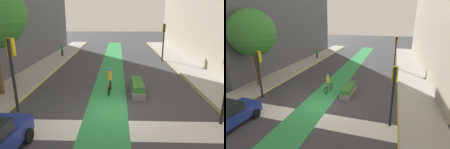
% 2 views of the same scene
% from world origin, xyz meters
% --- Properties ---
extents(ground_plane, '(120.00, 120.00, 0.00)m').
position_xyz_m(ground_plane, '(0.00, 0.00, 0.00)').
color(ground_plane, '#38383D').
extents(bike_lane_paint, '(2.40, 60.00, 0.01)m').
position_xyz_m(bike_lane_paint, '(-0.42, 0.00, 0.00)').
color(bike_lane_paint, '#2D8C47').
rests_on(bike_lane_paint, ground_plane).
extents(crosswalk_band, '(12.00, 1.80, 0.01)m').
position_xyz_m(crosswalk_band, '(0.00, -2.00, 0.00)').
color(crosswalk_band, silver).
rests_on(crosswalk_band, ground_plane).
extents(sidewalk_left, '(3.00, 60.00, 0.15)m').
position_xyz_m(sidewalk_left, '(-7.50, 0.00, 0.07)').
color(sidewalk_left, '#9E9E99').
rests_on(sidewalk_left, ground_plane).
extents(curb_stripe_left, '(0.16, 60.00, 0.01)m').
position_xyz_m(curb_stripe_left, '(-6.00, 0.00, 0.01)').
color(curb_stripe_left, yellow).
rests_on(curb_stripe_left, ground_plane).
extents(sidewalk_right, '(3.00, 60.00, 0.15)m').
position_xyz_m(sidewalk_right, '(7.50, 0.00, 0.07)').
color(sidewalk_right, '#9E9E99').
rests_on(sidewalk_right, ground_plane).
extents(curb_stripe_right, '(0.16, 60.00, 0.01)m').
position_xyz_m(curb_stripe_right, '(6.00, 0.00, 0.01)').
color(curb_stripe_right, yellow).
rests_on(curb_stripe_right, ground_plane).
extents(traffic_signal_near_right, '(0.35, 0.52, 3.98)m').
position_xyz_m(traffic_signal_near_right, '(5.43, -1.13, 2.80)').
color(traffic_signal_near_right, black).
rests_on(traffic_signal_near_right, ground_plane).
extents(traffic_signal_near_left, '(0.35, 0.52, 4.12)m').
position_xyz_m(traffic_signal_near_left, '(-5.49, -0.03, 2.89)').
color(traffic_signal_near_left, black).
rests_on(traffic_signal_near_left, ground_plane).
extents(traffic_signal_far_right, '(0.35, 0.52, 4.37)m').
position_xyz_m(traffic_signal_far_right, '(5.51, 13.35, 3.06)').
color(traffic_signal_far_right, black).
rests_on(traffic_signal_far_right, ground_plane).
extents(car_blue_left_near, '(2.19, 4.28, 1.57)m').
position_xyz_m(car_blue_left_near, '(-4.57, -4.53, 0.80)').
color(car_blue_left_near, navy).
rests_on(car_blue_left_near, ground_plane).
extents(cyclist_in_lane, '(0.32, 1.73, 1.86)m').
position_xyz_m(cyclist_in_lane, '(-0.36, 2.75, 0.97)').
color(cyclist_in_lane, black).
rests_on(cyclist_in_lane, ground_plane).
extents(pedestrian_sidewalk_left_a, '(0.34, 0.34, 1.73)m').
position_xyz_m(pedestrian_sidewalk_left_a, '(-7.09, 15.39, 1.04)').
color(pedestrian_sidewalk_left_a, '#262638').
rests_on(pedestrian_sidewalk_left_a, sidewalk_left).
extents(street_tree_near, '(4.39, 4.39, 7.44)m').
position_xyz_m(street_tree_near, '(-7.65, 2.05, 5.38)').
color(street_tree_near, brown).
rests_on(street_tree_near, sidewalk_left).
extents(median_planter, '(0.86, 2.93, 0.85)m').
position_xyz_m(median_planter, '(1.58, 2.88, 0.40)').
color(median_planter, slate).
rests_on(median_planter, ground_plane).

